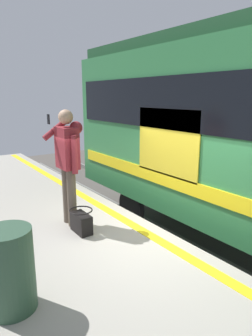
% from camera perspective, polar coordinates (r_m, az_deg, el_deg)
% --- Properties ---
extents(ground_plane, '(24.40, 24.40, 0.00)m').
position_cam_1_polar(ground_plane, '(5.37, 5.78, -21.74)').
color(ground_plane, '#4C4742').
extents(platform, '(14.88, 4.51, 1.10)m').
position_cam_1_polar(platform, '(4.20, -20.67, -24.77)').
color(platform, '#9E998E').
rests_on(platform, ground).
extents(safety_line, '(14.58, 0.16, 0.01)m').
position_cam_1_polar(safety_line, '(4.64, 3.24, -11.91)').
color(safety_line, yellow).
rests_on(safety_line, platform).
extents(track_rail_near, '(19.34, 0.08, 0.16)m').
position_cam_1_polar(track_rail_near, '(6.21, 16.18, -16.05)').
color(track_rail_near, slate).
rests_on(track_rail_near, ground).
extents(passenger, '(0.57, 0.55, 1.81)m').
position_cam_1_polar(passenger, '(4.64, -11.02, 1.85)').
color(passenger, brown).
rests_on(passenger, platform).
extents(handbag, '(0.39, 0.35, 0.36)m').
position_cam_1_polar(handbag, '(4.58, -8.56, -10.16)').
color(handbag, black).
rests_on(handbag, platform).
extents(trash_bin, '(0.46, 0.46, 0.82)m').
position_cam_1_polar(trash_bin, '(3.16, -21.39, -17.74)').
color(trash_bin, '#2D4C38').
rests_on(trash_bin, platform).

